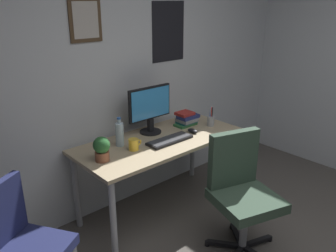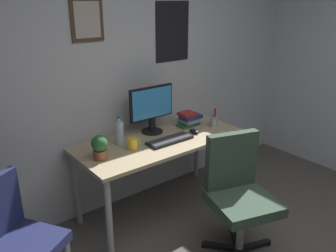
# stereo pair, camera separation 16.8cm
# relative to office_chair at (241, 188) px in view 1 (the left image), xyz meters

# --- Properties ---
(wall_back) EXTENTS (4.40, 0.10, 2.60)m
(wall_back) POSITION_rel_office_chair_xyz_m (-0.16, 1.22, 0.77)
(wall_back) COLOR silver
(wall_back) RESTS_ON ground_plane
(desk) EXTENTS (1.54, 0.69, 0.73)m
(desk) POSITION_rel_office_chair_xyz_m (-0.13, 0.80, 0.12)
(desk) COLOR tan
(desk) RESTS_ON ground_plane
(office_chair) EXTENTS (0.58, 0.59, 0.95)m
(office_chair) POSITION_rel_office_chair_xyz_m (0.00, 0.00, 0.00)
(office_chair) COLOR #334738
(office_chair) RESTS_ON ground_plane
(side_chair) EXTENTS (0.58, 0.58, 0.88)m
(side_chair) POSITION_rel_office_chair_xyz_m (-1.50, 0.52, -0.03)
(side_chair) COLOR #1E234C
(side_chair) RESTS_ON ground_plane
(monitor) EXTENTS (0.46, 0.20, 0.43)m
(monitor) POSITION_rel_office_chair_xyz_m (-0.09, 0.99, 0.44)
(monitor) COLOR black
(monitor) RESTS_ON desk
(keyboard) EXTENTS (0.43, 0.15, 0.03)m
(keyboard) POSITION_rel_office_chair_xyz_m (-0.10, 0.70, 0.21)
(keyboard) COLOR black
(keyboard) RESTS_ON desk
(computer_mouse) EXTENTS (0.06, 0.11, 0.04)m
(computer_mouse) POSITION_rel_office_chair_xyz_m (0.20, 0.72, 0.22)
(computer_mouse) COLOR black
(computer_mouse) RESTS_ON desk
(water_bottle) EXTENTS (0.07, 0.07, 0.25)m
(water_bottle) POSITION_rel_office_chair_xyz_m (-0.48, 0.92, 0.30)
(water_bottle) COLOR silver
(water_bottle) RESTS_ON desk
(coffee_mug_near) EXTENTS (0.12, 0.08, 0.10)m
(coffee_mug_near) POSITION_rel_office_chair_xyz_m (-0.44, 0.77, 0.25)
(coffee_mug_near) COLOR yellow
(coffee_mug_near) RESTS_ON desk
(potted_plant) EXTENTS (0.13, 0.13, 0.19)m
(potted_plant) POSITION_rel_office_chair_xyz_m (-0.75, 0.77, 0.30)
(potted_plant) COLOR brown
(potted_plant) RESTS_ON desk
(pen_cup) EXTENTS (0.07, 0.07, 0.20)m
(pen_cup) POSITION_rel_office_chair_xyz_m (0.46, 0.73, 0.25)
(pen_cup) COLOR #9EA0A5
(pen_cup) RESTS_ON desk
(book_stack_left) EXTENTS (0.23, 0.17, 0.13)m
(book_stack_left) POSITION_rel_office_chair_xyz_m (0.30, 0.90, 0.26)
(book_stack_left) COLOR #33723F
(book_stack_left) RESTS_ON desk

